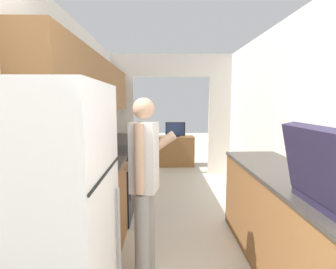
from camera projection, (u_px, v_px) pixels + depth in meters
wall_left at (73, 110)px, 2.86m from camera, size 0.38×6.98×2.50m
wall_right at (312, 132)px, 2.55m from camera, size 0.06×6.98×2.50m
wall_far_with_doorway at (171, 107)px, 5.39m from camera, size 2.85×0.06×2.50m
counter_left at (109, 182)px, 3.56m from camera, size 0.62×3.52×0.91m
counter_right at (292, 228)px, 2.28m from camera, size 0.62×2.27×0.91m
refrigerator at (40, 239)px, 1.39m from camera, size 0.76×0.73×1.64m
range_oven at (109, 183)px, 3.49m from camera, size 0.66×0.74×1.05m
person at (144, 185)px, 2.23m from camera, size 0.51×0.42×1.58m
tv_cabinet at (175, 151)px, 6.33m from camera, size 0.89×0.42×0.71m
television at (175, 130)px, 6.22m from camera, size 0.47×0.16×0.34m
knife at (112, 143)px, 3.94m from camera, size 0.15×0.32×0.02m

